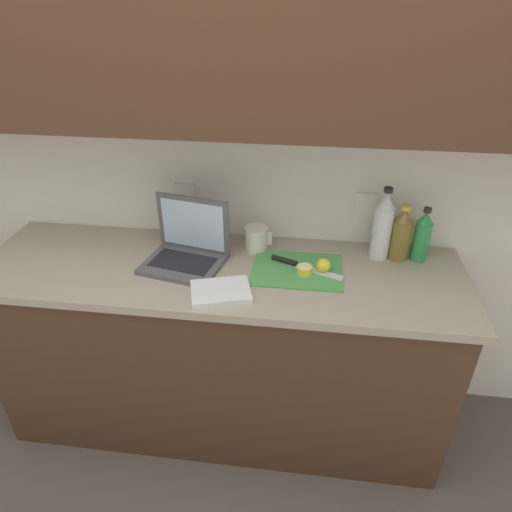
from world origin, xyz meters
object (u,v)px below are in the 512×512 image
Objects in this scene: cutting_board at (297,270)px; bottle_green_soda at (383,226)px; knife at (294,263)px; bottle_oil_tall at (401,235)px; laptop at (187,248)px; measuring_cup at (256,238)px; lemon_half_cut at (305,269)px; lemon_whole_beside at (324,265)px; bottle_water_clear at (422,237)px.

cutting_board is 0.40m from bottle_green_soda.
knife is 1.23× the size of bottle_oil_tall.
cutting_board is (0.46, -0.02, -0.06)m from laptop.
lemon_half_cut is at bearing -38.27° from measuring_cup.
lemon_whole_beside is at bearing 7.01° from knife.
measuring_cup is at bearing -179.33° from bottle_green_soda.
knife is 1.26× the size of bottle_water_clear.
bottle_green_soda is 1.30× the size of bottle_oil_tall.
bottle_oil_tall is (0.42, 0.16, 0.11)m from cutting_board.
lemon_whole_beside is 0.43m from bottle_water_clear.
bottle_water_clear reaches higher than measuring_cup.
knife is 0.54m from bottle_water_clear.
bottle_water_clear is at bearing 17.37° from cutting_board.
cutting_board is 0.24m from measuring_cup.
lemon_whole_beside is 0.24× the size of bottle_water_clear.
bottle_oil_tall is at bearing 180.00° from bottle_water_clear.
lemon_half_cut is at bearing -149.82° from bottle_green_soda.
bottle_green_soda reaches higher than knife.
lemon_half_cut is (0.03, -0.02, 0.02)m from cutting_board.
bottle_water_clear reaches higher than lemon_half_cut.
knife is (-0.01, 0.03, 0.01)m from cutting_board.
lemon_half_cut is at bearing -26.07° from knife.
bottle_green_soda is (0.23, 0.16, 0.11)m from lemon_whole_beside.
cutting_board is 3.02× the size of measuring_cup.
bottle_green_soda is at bearing 0.67° from measuring_cup.
laptop is at bearing -169.96° from bottle_green_soda.
cutting_board is at bearing -159.38° from bottle_oil_tall.
knife reaches higher than cutting_board.
lemon_whole_beside is at bearing -1.78° from cutting_board.
cutting_board is 0.46m from bottle_oil_tall.
cutting_board is at bearing -162.63° from bottle_water_clear.
bottle_water_clear is (0.47, 0.18, 0.08)m from lemon_half_cut.
laptop is at bearing -170.86° from bottle_oil_tall.
bottle_green_soda is at bearing 180.00° from bottle_water_clear.
laptop is 0.81m from bottle_green_soda.
lemon_half_cut is (0.49, -0.04, -0.04)m from laptop.
laptop is 0.56m from lemon_whole_beside.
lemon_half_cut is 0.19× the size of bottle_green_soda.
bottle_oil_tall is 0.08m from bottle_water_clear.
knife is 0.46m from bottle_oil_tall.
bottle_green_soda reaches higher than laptop.
bottle_water_clear is (0.08, -0.00, -0.00)m from bottle_oil_tall.
bottle_green_soda is at bearing 21.71° from laptop.
bottle_oil_tall reaches higher than measuring_cup.
bottle_water_clear is (0.50, 0.16, 0.10)m from cutting_board.
lemon_whole_beside is at bearing -158.00° from bottle_water_clear.
knife is 4.91× the size of lemon_half_cut.
bottle_oil_tall is 1.02× the size of bottle_water_clear.
lemon_half_cut is at bearing -34.90° from cutting_board.
knife is at bearing 117.15° from cutting_board.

